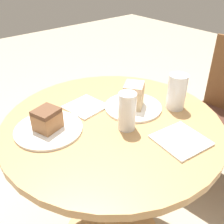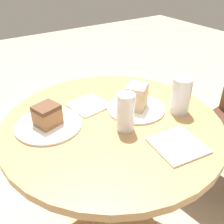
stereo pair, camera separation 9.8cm
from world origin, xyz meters
The scene contains 10 objects.
table centered at (0.00, 0.00, 0.54)m, with size 0.84×0.84×0.74m.
plate_near centered at (-0.10, -0.22, 0.74)m, with size 0.25×0.25×0.01m.
plate_far centered at (-0.02, 0.13, 0.74)m, with size 0.23×0.23×0.01m.
cake_slice_near centered at (-0.10, -0.22, 0.79)m, with size 0.10×0.10×0.08m.
cake_slice_far centered at (-0.02, 0.13, 0.80)m, with size 0.11×0.11×0.10m.
glass_lemonade centered at (0.07, 0.01, 0.80)m, with size 0.06×0.06×0.14m.
glass_water centered at (0.09, 0.26, 0.80)m, with size 0.08×0.08×0.15m.
napkin_stack centered at (0.25, 0.10, 0.74)m, with size 0.18×0.18×0.01m.
fork centered at (-0.12, -0.07, 0.74)m, with size 0.05×0.17×0.00m.
napkin_side centered at (-0.15, -0.02, 0.74)m, with size 0.16×0.16×0.01m.
Camera 2 is at (0.70, -0.46, 1.30)m, focal length 42.00 mm.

